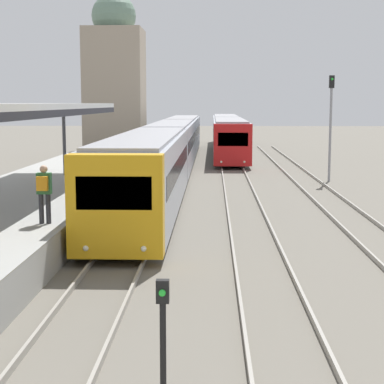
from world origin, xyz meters
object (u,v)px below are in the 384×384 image
object	(u,v)px
train_near	(172,145)
signal_mast_far	(331,117)
train_far	(227,133)
signal_post_near	(163,322)
person_on_platform	(44,189)

from	to	relation	value
train_near	signal_mast_far	size ratio (longest dim) A/B	8.21
train_far	signal_mast_far	xyz separation A→B (m)	(5.31, -21.95, 1.92)
train_near	signal_post_near	bearing A→B (deg)	-86.65
person_on_platform	signal_mast_far	distance (m)	22.06
train_far	signal_post_near	distance (m)	49.14
train_far	signal_post_near	world-z (taller)	train_far
train_far	signal_mast_far	size ratio (longest dim) A/B	5.42
train_far	person_on_platform	bearing A→B (deg)	-98.50
train_near	signal_post_near	xyz separation A→B (m)	(1.86, -31.78, -0.67)
train_far	signal_post_near	xyz separation A→B (m)	(-2.10, -49.09, -0.66)
train_near	signal_post_near	world-z (taller)	train_near
signal_post_near	signal_mast_far	xyz separation A→B (m)	(7.40, 27.13, 2.58)
person_on_platform	signal_mast_far	bearing A→B (deg)	58.79
person_on_platform	train_near	xyz separation A→B (m)	(2.14, 23.47, -0.25)
person_on_platform	signal_mast_far	size ratio (longest dim) A/B	0.28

